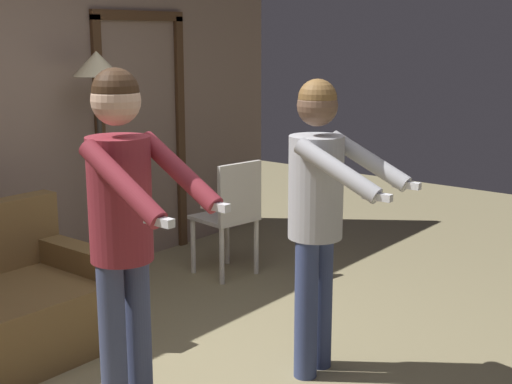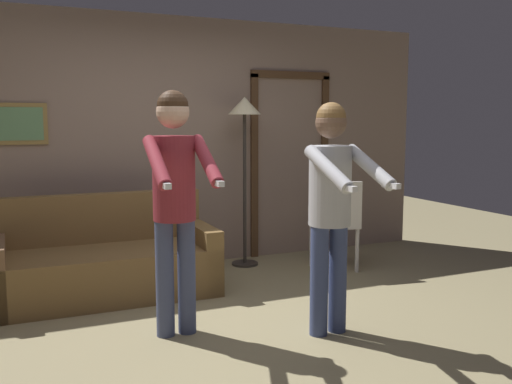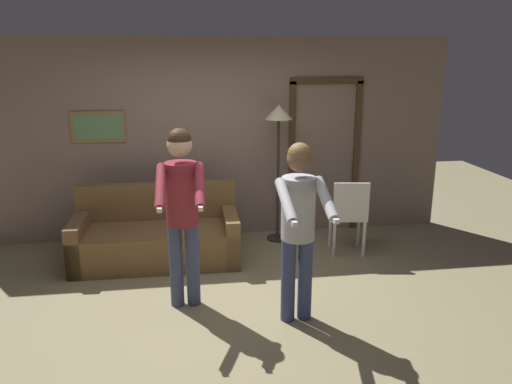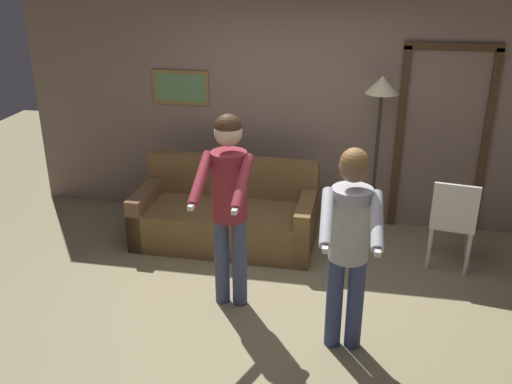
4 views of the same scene
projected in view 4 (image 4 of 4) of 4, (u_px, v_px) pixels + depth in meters
The scene contains 7 objects.
ground_plane at pixel (268, 312), 5.02m from camera, with size 12.00×12.00×0.00m, color #968962.
back_wall_assembly at pixel (301, 109), 6.38m from camera, with size 6.40×0.10×2.60m.
couch at pixel (226, 218), 6.14m from camera, with size 1.91×0.87×0.87m.
torchiere_lamp at pixel (381, 103), 5.85m from camera, with size 0.35×0.35×1.78m.
person_standing_left at pixel (229, 195), 4.73m from camera, with size 0.44×0.68×1.75m.
person_standing_right at pixel (350, 234), 4.19m from camera, with size 0.45×0.68×1.66m.
dining_chair_distant at pixel (453, 219), 5.53m from camera, with size 0.48×0.48×0.93m.
Camera 4 is at (0.68, -4.17, 2.91)m, focal length 40.00 mm.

